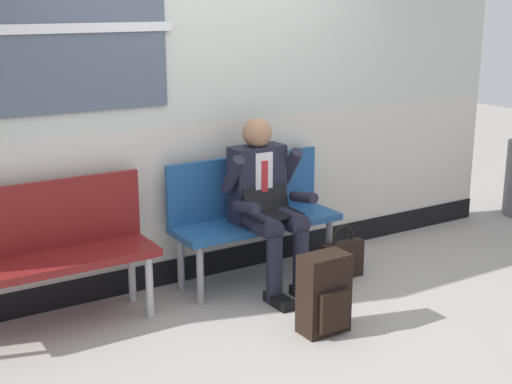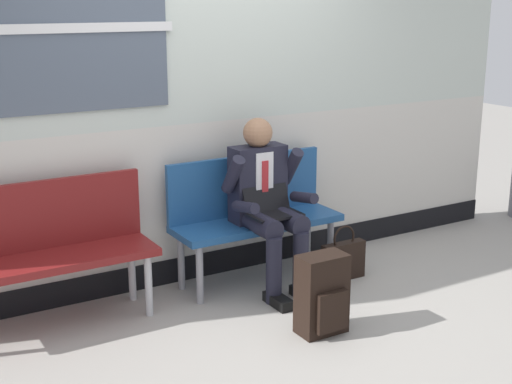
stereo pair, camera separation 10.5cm
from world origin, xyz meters
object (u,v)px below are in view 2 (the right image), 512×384
object	(u,v)px
bench_with_person	(252,209)
handbag	(343,260)
person_seated	(267,201)
backpack	(323,295)
bench_empty	(44,244)

from	to	relation	value
bench_with_person	handbag	world-z (taller)	bench_with_person
person_seated	handbag	world-z (taller)	person_seated
bench_with_person	handbag	size ratio (longest dim) A/B	3.00
backpack	handbag	size ratio (longest dim) A/B	1.22
backpack	handbag	distance (m)	0.92
backpack	bench_empty	bearing A→B (deg)	144.62
bench_empty	backpack	distance (m)	1.78
handbag	bench_with_person	bearing A→B (deg)	146.32
person_seated	bench_empty	bearing A→B (deg)	172.45
bench_with_person	handbag	xyz separation A→B (m)	(0.56, -0.38, -0.38)
bench_empty	handbag	xyz separation A→B (m)	(2.09, -0.38, -0.38)
person_seated	backpack	size ratio (longest dim) A/B	2.39
backpack	handbag	world-z (taller)	backpack
bench_empty	handbag	size ratio (longest dim) A/B	3.21
backpack	person_seated	bearing A→B (deg)	83.59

